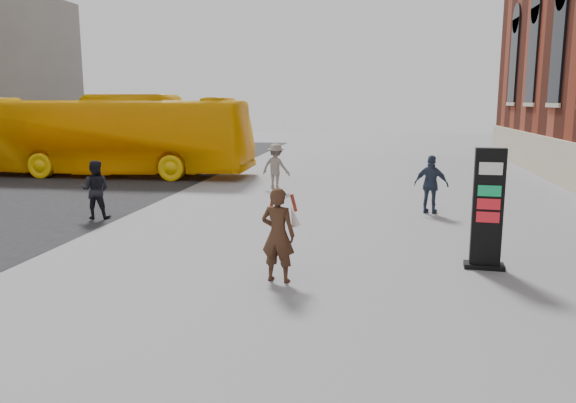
% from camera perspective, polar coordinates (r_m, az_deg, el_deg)
% --- Properties ---
extents(ground, '(100.00, 100.00, 0.00)m').
position_cam_1_polar(ground, '(10.25, -4.43, -8.88)').
color(ground, '#9E9EA3').
extents(info_pylon, '(0.81, 0.45, 2.44)m').
position_cam_1_polar(info_pylon, '(11.85, 19.61, -0.74)').
color(info_pylon, black).
rests_on(info_pylon, ground).
extents(woman, '(0.75, 0.71, 1.79)m').
position_cam_1_polar(woman, '(10.43, -1.00, -3.27)').
color(woman, '#381E15').
rests_on(woman, ground).
extents(bus, '(13.00, 3.30, 3.60)m').
position_cam_1_polar(bus, '(26.55, -17.86, 6.41)').
color(bus, '#F5B405').
rests_on(bus, road).
extents(pedestrian_a, '(0.91, 0.76, 1.68)m').
position_cam_1_polar(pedestrian_a, '(16.94, -18.97, 1.15)').
color(pedestrian_a, black).
rests_on(pedestrian_a, ground).
extents(pedestrian_b, '(1.28, 0.96, 1.75)m').
position_cam_1_polar(pedestrian_b, '(21.20, -1.25, 3.53)').
color(pedestrian_b, gray).
rests_on(pedestrian_b, ground).
extents(pedestrian_c, '(1.11, 0.74, 1.75)m').
position_cam_1_polar(pedestrian_c, '(17.29, 14.34, 1.68)').
color(pedestrian_c, '#2E3A4F').
rests_on(pedestrian_c, ground).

